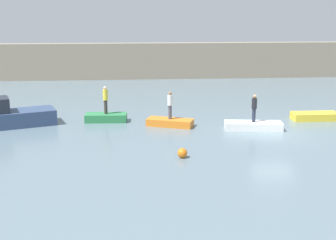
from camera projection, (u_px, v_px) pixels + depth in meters
name	position (u px, v px, depth m)	size (l,w,h in m)	color
ground_plane	(274.00, 134.00, 26.88)	(120.00, 120.00, 0.00)	slate
embankment_wall	(210.00, 60.00, 48.39)	(80.00, 1.20, 3.80)	gray
motorboat	(3.00, 116.00, 28.26)	(6.22, 3.86, 1.90)	#33476B
rowboat_green	(106.00, 118.00, 29.78)	(2.72, 1.14, 0.52)	#2D7F47
rowboat_orange	(170.00, 122.00, 28.63)	(2.91, 1.10, 0.46)	orange
rowboat_white	(253.00, 126.00, 27.76)	(3.51, 1.11, 0.48)	white
rowboat_yellow	(315.00, 116.00, 30.21)	(3.11, 1.21, 0.50)	gold
person_white_shirt	(170.00, 104.00, 28.34)	(0.32, 0.32, 1.78)	#4C4C56
person_yellow_shirt	(105.00, 99.00, 29.47)	(0.32, 0.32, 1.84)	#38332D
person_dark_shirt	(254.00, 107.00, 27.47)	(0.32, 0.32, 1.72)	#232838
mooring_buoy	(182.00, 153.00, 22.47)	(0.49, 0.49, 0.49)	orange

